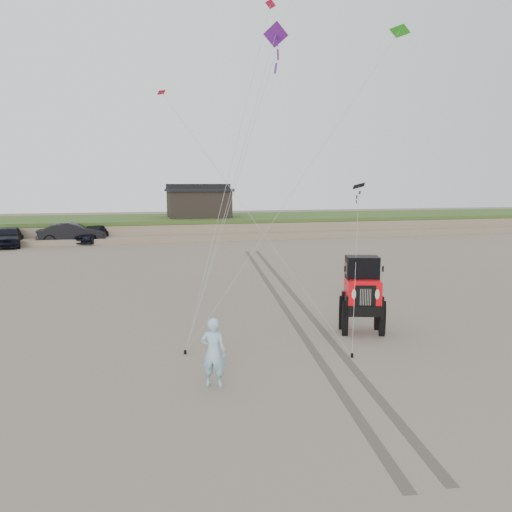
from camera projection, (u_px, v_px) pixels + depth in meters
The scene contains 12 objects.
ground at pixel (301, 355), 14.89m from camera, with size 160.00×160.00×0.00m, color #6B6054.
dune_ridge at pixel (179, 226), 50.74m from camera, with size 160.00×14.25×1.73m.
cabin at pixel (198, 202), 50.40m from camera, with size 6.40×5.40×3.35m.
truck_a at pixel (9, 237), 40.38m from camera, with size 1.97×4.89×1.67m, color black.
truck_b at pixel (72, 234), 42.21m from camera, with size 1.91×5.48×1.81m, color black.
truck_c at pixel (95, 234), 43.47m from camera, with size 2.08×5.12×1.49m, color black.
jeep at pixel (362, 303), 16.99m from camera, with size 2.44×5.65×2.10m, color red, non-canonical shape.
man at pixel (213, 352), 12.51m from camera, with size 0.65×0.42×1.77m, color #8CC4D8.
kite_flock at pixel (302, 36), 22.18m from camera, with size 10.33×9.95×10.26m.
stake_main at pixel (185, 352), 14.99m from camera, with size 0.08×0.08×0.12m, color black.
stake_aux at pixel (352, 355), 14.69m from camera, with size 0.08×0.08×0.12m, color black.
tire_tracks at pixel (284, 294), 23.05m from camera, with size 5.22×29.74×0.01m.
Camera 1 is at (-4.81, -13.54, 5.07)m, focal length 35.00 mm.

